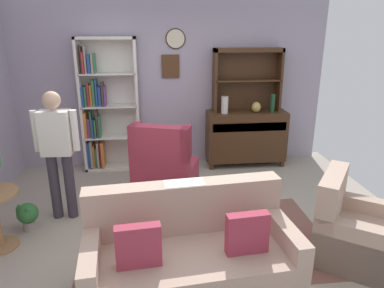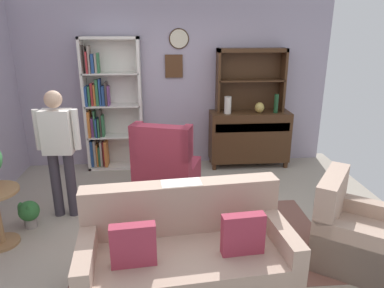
% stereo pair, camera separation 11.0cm
% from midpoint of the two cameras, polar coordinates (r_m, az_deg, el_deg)
% --- Properties ---
extents(ground_plane, '(5.40, 4.60, 0.02)m').
position_cam_midpoint_polar(ground_plane, '(4.28, -0.39, -13.20)').
color(ground_plane, '#9E9384').
extents(wall_back, '(5.00, 0.09, 2.80)m').
position_cam_midpoint_polar(wall_back, '(5.83, -2.00, 10.25)').
color(wall_back, '#A399AD').
rests_on(wall_back, ground_plane).
extents(area_rug, '(2.63, 1.65, 0.01)m').
position_cam_midpoint_polar(area_rug, '(4.04, 2.87, -15.12)').
color(area_rug, brown).
rests_on(area_rug, ground_plane).
extents(bookshelf, '(0.90, 0.30, 2.10)m').
position_cam_midpoint_polar(bookshelf, '(5.77, -12.93, 5.64)').
color(bookshelf, silver).
rests_on(bookshelf, ground_plane).
extents(sideboard, '(1.30, 0.45, 0.92)m').
position_cam_midpoint_polar(sideboard, '(5.94, 9.74, 1.28)').
color(sideboard, '#422816').
rests_on(sideboard, ground_plane).
extents(sideboard_hutch, '(1.10, 0.26, 1.00)m').
position_cam_midpoint_polar(sideboard_hutch, '(5.82, 10.04, 11.52)').
color(sideboard_hutch, '#422816').
rests_on(sideboard_hutch, sideboard).
extents(vase_tall, '(0.11, 0.11, 0.27)m').
position_cam_midpoint_polar(vase_tall, '(5.64, 6.37, 6.27)').
color(vase_tall, beige).
rests_on(vase_tall, sideboard).
extents(vase_round, '(0.15, 0.15, 0.17)m').
position_cam_midpoint_polar(vase_round, '(5.78, 11.42, 5.81)').
color(vase_round, tan).
rests_on(vase_round, sideboard).
extents(bottle_wine, '(0.07, 0.07, 0.30)m').
position_cam_midpoint_polar(bottle_wine, '(5.82, 14.00, 6.38)').
color(bottle_wine, '#194223').
rests_on(bottle_wine, sideboard).
extents(couch_floral, '(1.87, 1.02, 0.90)m').
position_cam_midpoint_polar(couch_floral, '(3.25, 0.09, -17.76)').
color(couch_floral, tan).
rests_on(couch_floral, ground_plane).
extents(armchair_floral, '(1.07, 1.07, 0.88)m').
position_cam_midpoint_polar(armchair_floral, '(3.92, 25.52, -13.27)').
color(armchair_floral, tan).
rests_on(armchair_floral, ground_plane).
extents(wingback_chair, '(0.99, 1.00, 1.05)m').
position_cam_midpoint_polar(wingback_chair, '(4.85, -3.58, -4.03)').
color(wingback_chair, '#A33347').
rests_on(wingback_chair, ground_plane).
extents(potted_plant_small, '(0.24, 0.24, 0.33)m').
position_cam_midpoint_polar(potted_plant_small, '(4.54, -24.32, -10.05)').
color(potted_plant_small, gray).
rests_on(potted_plant_small, ground_plane).
extents(person_reading, '(0.52, 0.22, 1.56)m').
position_cam_midpoint_polar(person_reading, '(4.39, -20.09, -0.29)').
color(person_reading, '#38333D').
rests_on(person_reading, ground_plane).
extents(coffee_table, '(0.80, 0.50, 0.42)m').
position_cam_midpoint_polar(coffee_table, '(3.96, -0.44, -9.91)').
color(coffee_table, '#422816').
rests_on(coffee_table, ground_plane).
extents(book_stack, '(0.21, 0.15, 0.10)m').
position_cam_midpoint_polar(book_stack, '(3.96, 1.48, -8.00)').
color(book_stack, gold).
rests_on(book_stack, coffee_table).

